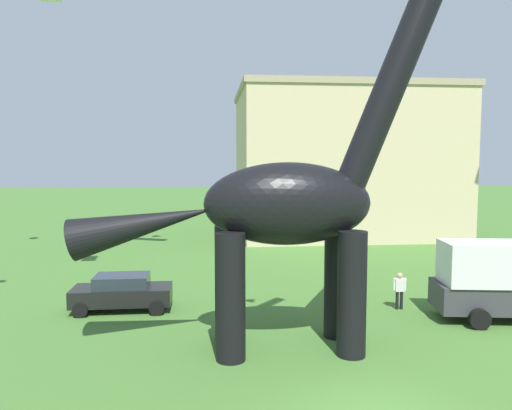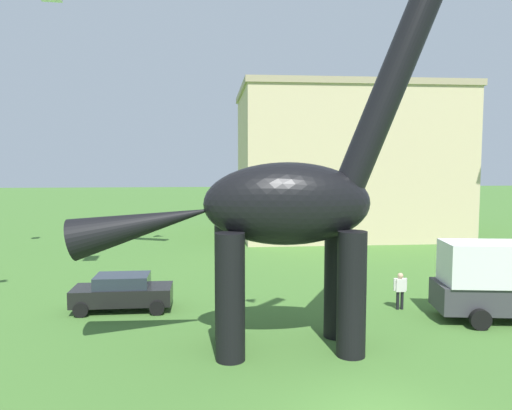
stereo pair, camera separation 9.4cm
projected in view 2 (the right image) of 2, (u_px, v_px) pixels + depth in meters
The scene contains 5 objects.
dinosaur_sculpture at pixel (286, 204), 16.68m from camera, with size 13.22×2.80×13.81m.
parked_sedan_left at pixel (123, 292), 21.39m from camera, with size 4.22×2.01×1.55m.
parked_box_truck at pixel (505, 280), 19.94m from camera, with size 5.85×2.90×3.20m.
person_photographer at pixel (400, 287), 21.47m from camera, with size 0.60×0.27×1.61m.
background_building_block at pixel (343, 162), 44.42m from camera, with size 18.61×13.88×12.82m.
Camera 2 is at (-4.02, -11.47, 6.37)m, focal length 34.70 mm.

